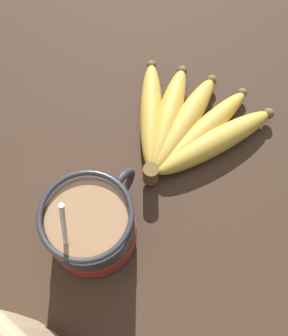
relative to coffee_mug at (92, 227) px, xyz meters
The scene contains 3 objects.
table 9.60cm from the coffee_mug, 29.88° to the right, with size 99.65×99.65×3.63cm.
coffee_mug is the anchor object (origin of this frame).
banana_bunch 19.19cm from the coffee_mug, ahead, with size 20.10×21.16×4.01cm.
Camera 1 is at (-13.38, -7.90, 49.00)cm, focal length 40.00 mm.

